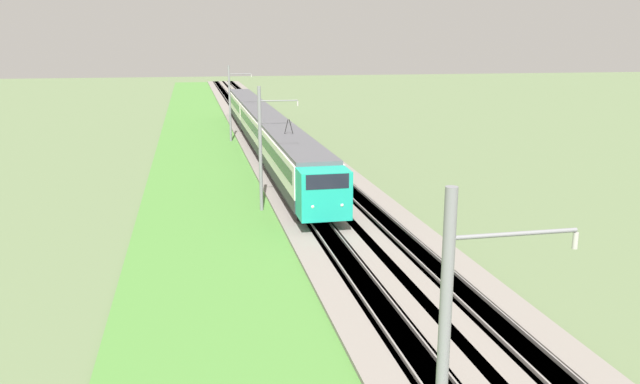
{
  "coord_description": "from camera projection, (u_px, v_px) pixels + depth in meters",
  "views": [
    {
      "loc": [
        -2.62,
        7.1,
        10.64
      ],
      "look_at": [
        31.51,
        0.0,
        2.23
      ],
      "focal_mm": 35.0,
      "sensor_mm": 36.0,
      "label": 1
    }
  ],
  "objects": [
    {
      "name": "catenary_mast_mid",
      "position": [
        261.0,
        148.0,
        39.11
      ],
      "size": [
        0.22,
        2.56,
        7.99
      ],
      "color": "slate",
      "rests_on": "ground"
    },
    {
      "name": "track_main",
      "position": [
        277.0,
        166.0,
        53.94
      ],
      "size": [
        240.0,
        1.57,
        0.45
      ],
      "color": "#4C4238",
      "rests_on": "ground"
    },
    {
      "name": "ballast_adjacent",
      "position": [
        320.0,
        165.0,
        54.7
      ],
      "size": [
        240.0,
        4.4,
        0.3
      ],
      "color": "gray",
      "rests_on": "ground"
    },
    {
      "name": "passenger_train",
      "position": [
        263.0,
        126.0,
        62.63
      ],
      "size": [
        59.87,
        3.01,
        5.07
      ],
      "rotation": [
        0.0,
        0.0,
        3.14
      ],
      "color": "#19A88E",
      "rests_on": "ground"
    },
    {
      "name": "grass_verge",
      "position": [
        213.0,
        170.0,
        52.89
      ],
      "size": [
        240.0,
        10.42,
        0.12
      ],
      "color": "#4C8438",
      "rests_on": "ground"
    },
    {
      "name": "ballast_main",
      "position": [
        277.0,
        166.0,
        53.94
      ],
      "size": [
        240.0,
        4.4,
        0.3
      ],
      "color": "gray",
      "rests_on": "ground"
    },
    {
      "name": "catenary_mast_far",
      "position": [
        230.0,
        103.0,
        66.87
      ],
      "size": [
        0.22,
        2.56,
        8.21
      ],
      "color": "slate",
      "rests_on": "ground"
    },
    {
      "name": "track_adjacent",
      "position": [
        320.0,
        165.0,
        54.7
      ],
      "size": [
        240.0,
        1.57,
        0.45
      ],
      "color": "#4C4238",
      "rests_on": "ground"
    }
  ]
}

